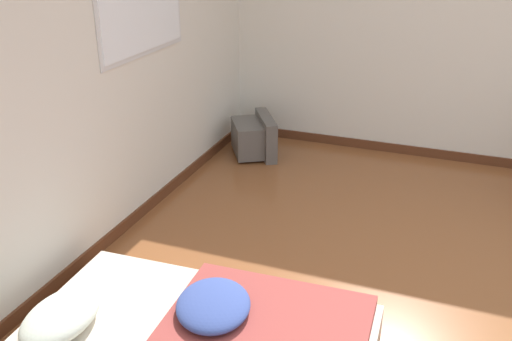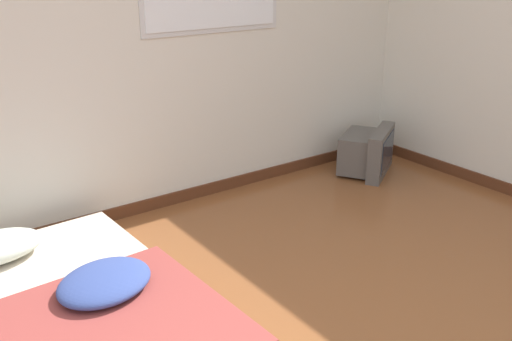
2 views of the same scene
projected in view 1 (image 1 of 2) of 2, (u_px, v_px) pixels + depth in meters
name	position (u px, v px, depth m)	size (l,w,h in m)	color
ground_plane	(471.00, 340.00, 3.17)	(20.00, 20.00, 0.00)	brown
wall_back	(70.00, 71.00, 3.47)	(7.66, 0.08, 2.60)	silver
wall_right	(505.00, 26.00, 4.91)	(0.08, 7.35, 2.60)	silver
mattress_bed	(198.00, 341.00, 2.99)	(1.16, 1.86, 0.31)	beige
crt_tv	(255.00, 137.00, 5.55)	(0.64, 0.58, 0.39)	#56514C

